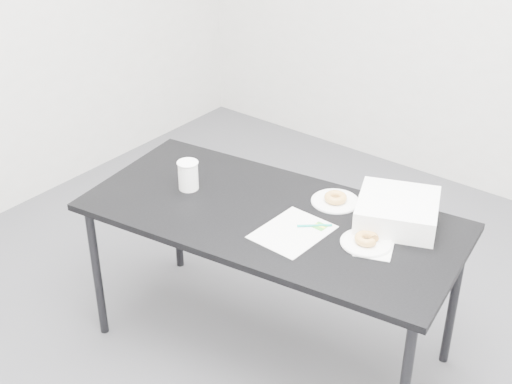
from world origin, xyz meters
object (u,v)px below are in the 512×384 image
Objects in this scene: donut_near at (367,239)px; bakery_box at (397,211)px; coffee_cup at (188,175)px; scorecard at (293,232)px; plate_far at (335,201)px; plate_near at (366,243)px; table at (271,225)px; donut_far at (336,198)px; pen at (315,225)px.

donut_near is 0.30× the size of bakery_box.
coffee_cup is (-0.85, -0.11, 0.04)m from donut_near.
plate_far is at bearing 91.03° from scorecard.
plate_near is at bearing 7.16° from coffee_cup.
plate_near is 0.02m from donut_near.
donut_near is 0.72× the size of coffee_cup.
donut_near is (0.43, 0.05, 0.08)m from table.
scorecard is at bearing -91.40° from donut_far.
donut_near is 0.98× the size of donut_far.
donut_near is at bearing 24.44° from scorecard.
coffee_cup reaches higher than plate_far.
donut_far reaches higher than scorecard.
scorecard is at bearing -157.99° from donut_near.
coffee_cup reaches higher than donut_far.
donut_near reaches higher than table.
table is at bearing -171.03° from bakery_box.
coffee_cup is at bearing -152.42° from plate_far.
donut_near is at bearing -36.12° from plate_far.
plate_far is at bearing 161.67° from bakery_box.
table is 0.53m from bakery_box.
coffee_cup is at bearing -172.84° from plate_near.
scorecard is at bearing -159.57° from pen.
table is 0.44m from coffee_cup.
table is 17.45× the size of donut_near.
donut_near is at bearing -36.12° from donut_far.
scorecard is 1.50× the size of plate_near.
plate_near is (0.28, 0.11, 0.00)m from scorecard.
table is at bearing -173.06° from plate_near.
table is at bearing -173.06° from donut_near.
plate_near is 2.13× the size of donut_near.
plate_far is at bearing 143.88° from plate_near.
donut_far is (0.16, 0.25, 0.08)m from table.
scorecard is 0.31m from donut_far.
table is 0.44m from donut_near.
plate_far is at bearing 59.84° from pen.
plate_near is 0.22m from bakery_box.
bakery_box is (0.25, 0.24, 0.05)m from pen.
donut_near is at bearing -0.93° from table.
table is 0.30m from plate_far.
coffee_cup is at bearing -152.42° from donut_far.
donut_near is at bearing -90.00° from plate_near.
coffee_cup is (-0.62, -0.08, 0.06)m from pen.
donut_near is 0.33m from donut_far.
donut_near is 0.86m from coffee_cup.
pen is 0.23m from donut_near.
bakery_box is at bearing 85.75° from plate_near.
coffee_cup reaches higher than table.
scorecard is at bearing -153.90° from bakery_box.
bakery_box is at bearing 3.88° from pen.
bakery_box is at bearing 50.58° from scorecard.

